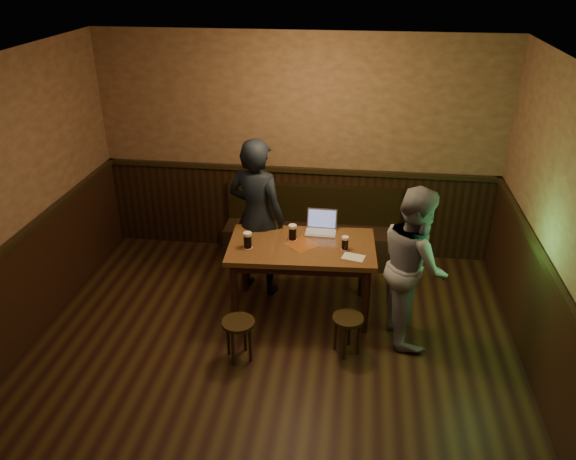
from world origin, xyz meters
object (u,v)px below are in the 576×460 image
(pint_right, at_px, (345,243))
(person_grey, at_px, (414,265))
(pint_left, at_px, (248,240))
(person_suit, at_px, (257,217))
(stool_left, at_px, (239,329))
(pub_table, at_px, (302,254))
(bench, at_px, (311,236))
(pint_mid, at_px, (293,232))
(laptop, at_px, (321,226))
(stool_right, at_px, (348,324))

(pint_right, xyz_separation_m, person_grey, (0.69, -0.23, -0.08))
(pint_left, height_order, pint_right, pint_left)
(person_suit, height_order, person_grey, person_suit)
(person_suit, distance_m, person_grey, 1.82)
(stool_left, bearing_deg, pub_table, 60.39)
(bench, bearing_deg, pint_mid, -95.78)
(laptop, bearing_deg, stool_left, -117.59)
(bench, height_order, pint_mid, pint_mid)
(person_grey, bearing_deg, pub_table, 64.85)
(bench, height_order, stool_right, bench)
(stool_left, height_order, pint_left, pint_left)
(stool_left, relative_size, stool_right, 1.04)
(bench, height_order, pint_right, pint_right)
(pub_table, height_order, pint_mid, pint_mid)
(bench, bearing_deg, pint_left, -112.45)
(pub_table, distance_m, pint_mid, 0.25)
(stool_left, distance_m, pint_mid, 1.21)
(person_grey, bearing_deg, bench, 26.17)
(pint_right, height_order, laptop, laptop)
(stool_right, relative_size, pint_mid, 2.37)
(pint_mid, distance_m, pint_right, 0.58)
(pint_left, bearing_deg, pint_right, 5.33)
(stool_right, bearing_deg, person_suit, 135.68)
(person_suit, bearing_deg, pint_mid, 164.74)
(pint_mid, distance_m, person_grey, 1.31)
(pint_mid, bearing_deg, person_grey, -16.54)
(pub_table, xyz_separation_m, person_suit, (-0.55, 0.39, 0.21))
(pint_mid, bearing_deg, pint_right, -14.54)
(bench, height_order, laptop, laptop)
(pint_left, bearing_deg, stool_left, -86.81)
(person_grey, bearing_deg, pint_left, 73.76)
(pint_mid, xyz_separation_m, pint_right, (0.56, -0.15, -0.01))
(stool_right, relative_size, pint_left, 2.33)
(bench, height_order, stool_left, bench)
(pint_right, height_order, person_suit, person_suit)
(pint_right, bearing_deg, pint_mid, 165.46)
(pint_left, distance_m, pint_mid, 0.50)
(laptop, bearing_deg, pint_left, -145.11)
(pint_left, height_order, laptop, laptop)
(bench, bearing_deg, pub_table, -90.00)
(stool_left, bearing_deg, pint_right, 41.46)
(stool_right, xyz_separation_m, pint_mid, (-0.64, 0.77, 0.58))
(stool_right, bearing_deg, laptop, 109.24)
(bench, relative_size, person_suit, 1.19)
(bench, relative_size, pint_left, 12.37)
(pint_mid, height_order, person_grey, person_grey)
(laptop, bearing_deg, stool_right, -69.33)
(stool_left, distance_m, laptop, 1.52)
(bench, distance_m, stool_left, 2.15)
(pub_table, bearing_deg, pint_right, -8.96)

